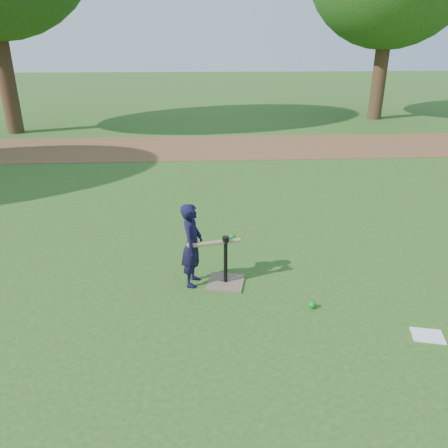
{
  "coord_description": "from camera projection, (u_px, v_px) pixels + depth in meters",
  "views": [
    {
      "loc": [
        -0.21,
        -4.42,
        2.7
      ],
      "look_at": [
        0.09,
        0.47,
        0.65
      ],
      "focal_mm": 35.0,
      "sensor_mm": 36.0,
      "label": 1
    }
  ],
  "objects": [
    {
      "name": "swing_action",
      "position": [
        216.0,
        242.0,
        5.06
      ],
      "size": [
        0.63,
        0.23,
        0.09
      ],
      "color": "tan",
      "rests_on": "ground"
    },
    {
      "name": "child",
      "position": [
        192.0,
        245.0,
        5.09
      ],
      "size": [
        0.31,
        0.41,
        1.02
      ],
      "primitive_type": "imported",
      "rotation": [
        0.0,
        0.0,
        1.38
      ],
      "color": "black",
      "rests_on": "ground"
    },
    {
      "name": "dirt_strip",
      "position": [
        205.0,
        147.0,
        12.03
      ],
      "size": [
        24.0,
        3.0,
        0.01
      ],
      "primitive_type": "cube",
      "color": "brown",
      "rests_on": "ground"
    },
    {
      "name": "clipboard",
      "position": [
        428.0,
        336.0,
        4.33
      ],
      "size": [
        0.35,
        0.3,
        0.01
      ],
      "primitive_type": "cube",
      "rotation": [
        0.0,
        0.0,
        -0.24
      ],
      "color": "white",
      "rests_on": "ground"
    },
    {
      "name": "batting_tee",
      "position": [
        226.0,
        275.0,
        5.24
      ],
      "size": [
        0.51,
        0.51,
        0.61
      ],
      "color": "#75604A",
      "rests_on": "ground"
    },
    {
      "name": "wiffle_ball_ground",
      "position": [
        312.0,
        305.0,
        4.77
      ],
      "size": [
        0.08,
        0.08,
        0.08
      ],
      "primitive_type": "sphere",
      "color": "#0C8E1A",
      "rests_on": "ground"
    },
    {
      "name": "ground",
      "position": [
        218.0,
        290.0,
        5.12
      ],
      "size": [
        80.0,
        80.0,
        0.0
      ],
      "primitive_type": "plane",
      "color": "#285116",
      "rests_on": "ground"
    }
  ]
}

